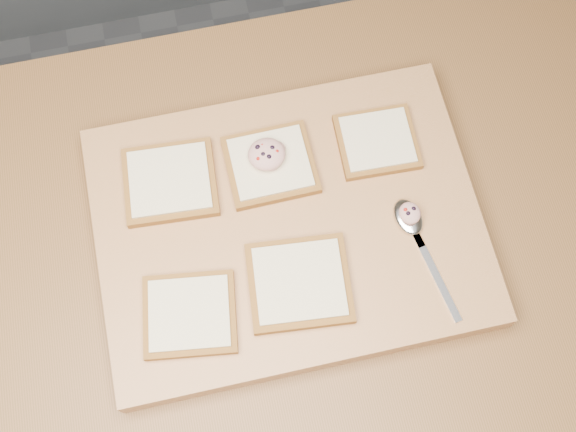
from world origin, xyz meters
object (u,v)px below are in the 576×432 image
cutting_board (288,226)px  bread_far_center (270,165)px  tuna_salad_dollop (267,154)px  spoon (412,226)px

cutting_board → bread_far_center: bearing=94.4°
cutting_board → tuna_salad_dollop: tuna_salad_dollop is taller
cutting_board → tuna_salad_dollop: size_ratio=10.06×
bread_far_center → spoon: bearing=-37.3°
tuna_salad_dollop → spoon: bearing=-38.2°
cutting_board → tuna_salad_dollop: 0.10m
cutting_board → bread_far_center: (-0.01, 0.08, 0.03)m
bread_far_center → tuna_salad_dollop: 0.02m
cutting_board → bread_far_center: size_ratio=4.27×
cutting_board → bread_far_center: bread_far_center is taller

